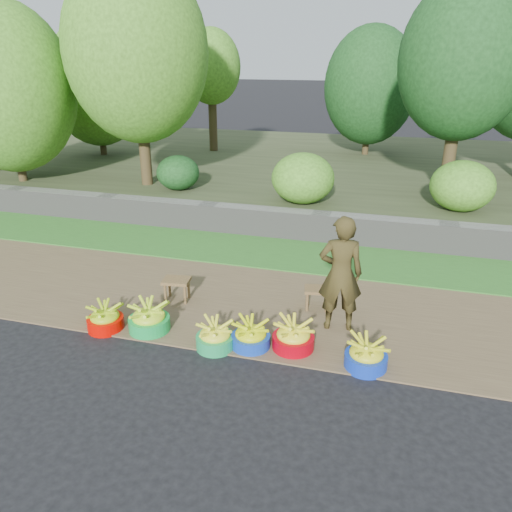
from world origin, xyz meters
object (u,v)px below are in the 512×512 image
(basin_a, at_px, (105,318))
(vendor_woman, at_px, (341,274))
(basin_c, at_px, (215,336))
(basin_f, at_px, (366,355))
(basin_b, at_px, (149,319))
(basin_d, at_px, (251,336))
(stool_left, at_px, (177,283))
(stool_right, at_px, (317,292))
(basin_e, at_px, (293,337))

(basin_a, distance_m, vendor_woman, 3.03)
(basin_a, distance_m, basin_c, 1.50)
(basin_a, relative_size, basin_f, 0.95)
(basin_b, relative_size, basin_d, 1.11)
(basin_f, height_order, stool_left, basin_f)
(basin_c, height_order, basin_d, basin_d)
(basin_f, relative_size, stool_right, 1.25)
(basin_b, height_order, basin_f, basin_b)
(basin_f, height_order, vendor_woman, vendor_woman)
(vendor_woman, bearing_deg, stool_right, -63.44)
(stool_right, bearing_deg, stool_left, -171.24)
(basin_f, distance_m, stool_right, 1.44)
(basin_f, bearing_deg, stool_left, 161.29)
(basin_e, xyz_separation_m, vendor_woman, (0.44, 0.63, 0.60))
(basin_b, distance_m, stool_left, 0.86)
(basin_b, xyz_separation_m, basin_f, (2.71, -0.07, -0.01))
(basin_d, bearing_deg, stool_right, 62.65)
(basin_a, xyz_separation_m, basin_b, (0.56, 0.11, 0.02))
(basin_f, bearing_deg, basin_e, 170.13)
(basin_a, bearing_deg, basin_e, 4.61)
(basin_b, xyz_separation_m, basin_e, (1.85, 0.08, -0.01))
(basin_a, bearing_deg, basin_f, 0.77)
(basin_a, distance_m, basin_b, 0.57)
(basin_f, bearing_deg, vendor_woman, 118.32)
(basin_c, bearing_deg, basin_b, 171.56)
(basin_d, xyz_separation_m, basin_f, (1.36, -0.05, 0.00))
(basin_b, bearing_deg, basin_a, -168.93)
(basin_d, bearing_deg, basin_e, 11.43)
(basin_b, relative_size, stool_left, 1.29)
(basin_b, height_order, stool_left, basin_b)
(basin_b, relative_size, vendor_woman, 0.35)
(basin_e, bearing_deg, basin_c, -166.12)
(basin_a, height_order, basin_c, basin_c)
(basin_d, height_order, basin_f, basin_f)
(basin_c, xyz_separation_m, basin_d, (0.41, 0.12, 0.00))
(basin_a, xyz_separation_m, basin_f, (3.27, 0.04, 0.01))
(basin_d, height_order, basin_e, basin_e)
(basin_e, bearing_deg, basin_a, -175.39)
(stool_left, bearing_deg, vendor_woman, -3.52)
(vendor_woman, bearing_deg, basin_f, 107.29)
(stool_right, bearing_deg, basin_a, -153.38)
(basin_d, height_order, stool_left, basin_d)
(stool_left, xyz_separation_m, stool_right, (1.95, 0.30, -0.02))
(basin_b, xyz_separation_m, basin_d, (1.35, -0.02, -0.02))
(basin_d, distance_m, stool_left, 1.60)
(basin_a, height_order, stool_right, basin_a)
(basin_c, distance_m, vendor_woman, 1.71)
(basin_c, bearing_deg, vendor_woman, 32.17)
(basin_c, distance_m, stool_left, 1.37)
(basin_d, relative_size, stool_left, 1.16)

